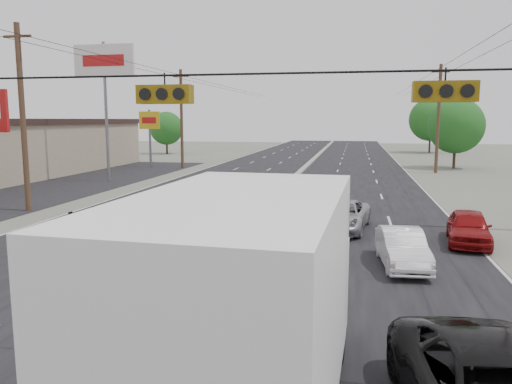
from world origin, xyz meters
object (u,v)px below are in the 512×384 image
Objects in this scene: pole_sign_far at (150,125)px; oncoming_far at (217,185)px; tree_left_far at (166,128)px; utility_pole_right_c at (438,118)px; tree_right_mid at (456,126)px; queue_car_a at (261,225)px; utility_pole_left_c at (182,118)px; oncoming_near at (115,218)px; queue_car_e at (469,228)px; utility_pole_left_b at (23,117)px; box_truck at (249,311)px; red_sedan at (213,284)px; pole_sign_billboard at (104,70)px; queue_car_c at (342,216)px; tan_sedan at (124,377)px; tree_right_far at (431,120)px; queue_car_b at (402,249)px.

oncoming_far is at bearing -55.84° from pole_sign_far.
utility_pole_right_c is at bearing -30.10° from tree_left_far.
tree_right_mid is 37.48m from queue_car_a.
utility_pole_left_c is 1.67× the size of pole_sign_far.
utility_pole_left_c is at bearing -66.61° from oncoming_far.
queue_car_a is 6.84m from oncoming_near.
utility_pole_right_c is at bearing -134.30° from oncoming_far.
oncoming_near is (10.62, -28.89, -3.76)m from pole_sign_far.
queue_car_e is (-5.40, -33.12, -3.66)m from tree_right_mid.
box_truck is (15.99, -16.79, -3.08)m from utility_pole_left_b.
red_sedan is at bearing -106.85° from utility_pole_right_c.
utility_pole_right_c is 2.23× the size of oncoming_near.
pole_sign_billboard is at bearing 129.86° from red_sedan.
pole_sign_billboard is 2.32× the size of queue_car_c.
oncoming_near is (7.12, -3.89, -4.46)m from utility_pole_left_b.
box_truck is 1.76× the size of oncoming_near.
tan_sedan is 1.13× the size of queue_car_c.
oncoming_near is at bearing 126.69° from box_truck.
pole_sign_far is 20.89m from tree_left_far.
tan_sedan is 1.34× the size of queue_car_e.
tree_right_far is 62.73m from queue_car_b.
pole_sign_far is at bearing 114.42° from tan_sedan.
utility_pole_left_b reaches higher than oncoming_near.
pole_sign_far is 0.74× the size of tree_right_far.
queue_car_a is at bearing 102.02° from box_truck.
tree_right_mid is 48.23m from box_truck.
box_truck is (15.99, -41.79, -3.08)m from utility_pole_left_c.
utility_pole_left_c is at bearing -64.59° from tree_left_far.
oncoming_near is (7.12, -28.89, -4.46)m from utility_pole_left_c.
box_truck reaches higher than queue_car_c.
utility_pole_right_c is 32.04m from queue_car_a.
utility_pole_right_c is at bearing -116.57° from tree_right_mid.
pole_sign_far is 31.01m from oncoming_near.
tan_sedan is at bearing -174.49° from box_truck.
pole_sign_far reaches higher than queue_car_e.
tree_right_far is at bearing 83.35° from utility_pole_right_c.
oncoming_far is at bearing 38.01° from utility_pole_left_b.
oncoming_far is (-5.10, 23.78, -0.02)m from tan_sedan.
utility_pole_left_b is 46.01m from tree_left_far.
oncoming_near is at bearing 119.40° from tan_sedan.
tree_right_mid is at bearing 78.33° from box_truck.
utility_pole_left_b reaches higher than pole_sign_far.
pole_sign_billboard is at bearing 150.13° from queue_car_c.
pole_sign_billboard reaches higher than queue_car_e.
tree_right_far is at bearing 43.15° from pole_sign_far.
box_truck is 1.46× the size of oncoming_far.
tree_right_mid is 43.96m from red_sedan.
tan_sedan is 24.33m from oncoming_far.
tree_left_far is at bearing -67.20° from oncoming_near.
oncoming_far is at bearing -112.26° from tree_right_far.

